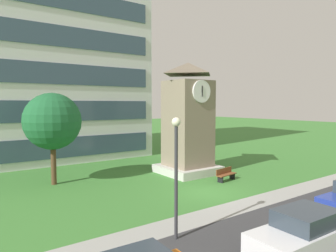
% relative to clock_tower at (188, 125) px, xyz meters
% --- Properties ---
extents(ground_plane, '(160.00, 160.00, 0.00)m').
position_rel_clock_tower_xyz_m(ground_plane, '(-2.37, -4.81, -3.77)').
color(ground_plane, '#3D7A33').
extents(street_asphalt, '(120.00, 7.20, 0.01)m').
position_rel_clock_tower_xyz_m(street_asphalt, '(-2.37, -12.14, -3.77)').
color(street_asphalt, '#38383A').
rests_on(street_asphalt, ground).
extents(kerb_strip, '(120.00, 1.60, 0.01)m').
position_rel_clock_tower_xyz_m(kerb_strip, '(-2.37, -7.74, -3.77)').
color(kerb_strip, '#9E9E99').
rests_on(kerb_strip, ground).
extents(office_building, '(19.67, 15.76, 28.80)m').
position_rel_clock_tower_xyz_m(office_building, '(-7.67, 16.39, 10.63)').
color(office_building, silver).
rests_on(office_building, ground).
extents(clock_tower, '(4.07, 4.07, 8.59)m').
position_rel_clock_tower_xyz_m(clock_tower, '(0.00, 0.00, 0.00)').
color(clock_tower, gray).
rests_on(clock_tower, ground).
extents(park_bench, '(1.85, 0.76, 0.88)m').
position_rel_clock_tower_xyz_m(park_bench, '(0.63, -3.46, -3.31)').
color(park_bench, brown).
rests_on(park_bench, ground).
extents(street_lamp, '(0.36, 0.36, 4.90)m').
position_rel_clock_tower_xyz_m(street_lamp, '(-7.88, -8.89, -0.66)').
color(street_lamp, '#333338').
rests_on(street_lamp, ground).
extents(tree_near_tower, '(3.79, 3.79, 6.16)m').
position_rel_clock_tower_xyz_m(tree_near_tower, '(-9.52, 2.59, 0.48)').
color(tree_near_tower, '#513823').
rests_on(tree_near_tower, ground).
extents(parked_car_white, '(4.32, 2.08, 1.69)m').
position_rel_clock_tower_xyz_m(parked_car_white, '(-5.11, -12.68, -2.91)').
color(parked_car_white, silver).
rests_on(parked_car_white, ground).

